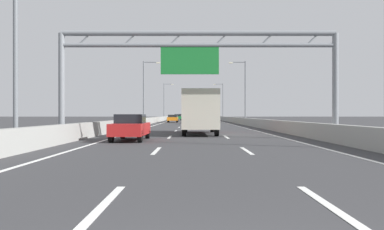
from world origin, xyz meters
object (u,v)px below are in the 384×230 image
at_px(green_car, 178,117).
at_px(red_car, 131,127).
at_px(streetlamp_right_mid, 244,88).
at_px(white_car, 182,116).
at_px(streetlamp_right_far, 223,99).
at_px(blue_car, 194,117).
at_px(box_truck, 200,111).
at_px(sign_gantry, 198,56).
at_px(streetlamp_right_near, 382,19).
at_px(black_car, 183,116).
at_px(streetlamp_left_far, 165,99).
at_px(yellow_car, 196,119).
at_px(streetlamp_left_mid, 146,88).
at_px(streetlamp_left_near, 22,19).
at_px(orange_car, 173,118).

relative_size(green_car, red_car, 1.00).
xyz_separation_m(streetlamp_right_mid, white_car, (-11.21, 63.50, -4.62)).
height_order(streetlamp_right_mid, white_car, streetlamp_right_mid).
xyz_separation_m(streetlamp_right_far, blue_car, (-7.59, -11.50, -4.63)).
bearing_deg(blue_car, box_truck, -89.71).
bearing_deg(sign_gantry, streetlamp_right_near, -40.53).
bearing_deg(black_car, streetlamp_left_far, -96.62).
xyz_separation_m(sign_gantry, streetlamp_left_far, (-7.40, 76.86, 0.55)).
xyz_separation_m(streetlamp_right_near, black_car, (-11.23, 115.19, -4.66)).
height_order(yellow_car, red_car, same).
height_order(streetlamp_left_mid, white_car, streetlamp_left_mid).
xyz_separation_m(streetlamp_right_mid, yellow_car, (-7.36, -0.65, -4.65)).
xyz_separation_m(streetlamp_right_near, box_truck, (-7.29, 11.90, -3.69)).
relative_size(black_car, blue_car, 1.04).
distance_m(streetlamp_left_near, streetlamp_left_far, 83.30).
distance_m(streetlamp_right_near, streetlamp_right_far, 83.30).
relative_size(sign_gantry, orange_car, 3.92).
height_order(sign_gantry, orange_car, sign_gantry).
xyz_separation_m(streetlamp_left_mid, blue_car, (7.34, 30.15, -4.63)).
relative_size(streetlamp_left_far, orange_car, 2.27).
bearing_deg(streetlamp_right_near, white_car, 96.08).
bearing_deg(black_car, box_truck, -87.81).
relative_size(streetlamp_right_mid, streetlamp_left_far, 1.00).
xyz_separation_m(streetlamp_right_far, red_car, (-11.27, -77.90, -4.66)).
bearing_deg(black_car, red_car, -90.02).
bearing_deg(streetlamp_right_mid, sign_gantry, -102.07).
height_order(streetlamp_left_mid, blue_car, streetlamp_left_mid).
xyz_separation_m(sign_gantry, streetlamp_left_mid, (-7.40, 35.21, 0.55)).
xyz_separation_m(streetlamp_right_mid, streetlamp_left_far, (-14.93, 41.65, 0.00)).
xyz_separation_m(streetlamp_left_mid, black_car, (3.70, 73.54, -4.66)).
distance_m(streetlamp_left_mid, white_car, 63.77).
bearing_deg(streetlamp_left_far, streetlamp_left_mid, -90.00).
bearing_deg(streetlamp_right_far, streetlamp_left_far, 180.00).
height_order(streetlamp_left_far, streetlamp_right_far, same).
height_order(streetlamp_left_near, streetlamp_left_far, same).
distance_m(sign_gantry, streetlamp_left_near, 9.83).
distance_m(red_car, box_truck, 7.69).
relative_size(streetlamp_left_mid, black_car, 2.21).
xyz_separation_m(black_car, box_truck, (3.94, -103.29, 0.97)).
bearing_deg(yellow_car, sign_gantry, -90.28).
height_order(sign_gantry, streetlamp_right_near, streetlamp_right_near).
xyz_separation_m(yellow_car, green_car, (-3.94, 35.45, 0.00)).
height_order(streetlamp_right_mid, orange_car, streetlamp_right_mid).
relative_size(streetlamp_left_mid, green_car, 2.17).
height_order(streetlamp_left_far, green_car, streetlamp_left_far).
xyz_separation_m(streetlamp_left_near, box_truck, (7.65, 11.90, -3.69)).
bearing_deg(red_car, green_car, 90.03).
bearing_deg(red_car, streetlamp_right_near, -25.59).
xyz_separation_m(blue_car, box_truck, (0.31, -59.89, 0.94)).
distance_m(streetlamp_left_far, black_car, 32.45).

